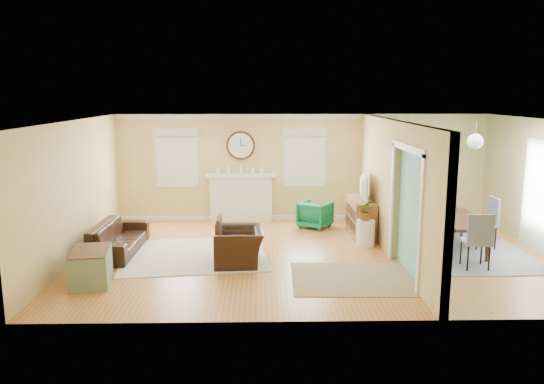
% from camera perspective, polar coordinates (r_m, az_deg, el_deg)
% --- Properties ---
extents(floor, '(9.00, 9.00, 0.00)m').
position_cam_1_polar(floor, '(10.36, 4.50, -6.83)').
color(floor, '#A66F2B').
rests_on(floor, ground).
extents(wall_back, '(9.00, 0.02, 2.60)m').
position_cam_1_polar(wall_back, '(13.00, 3.28, 2.64)').
color(wall_back, tan).
rests_on(wall_back, ground).
extents(wall_front, '(9.00, 0.02, 2.60)m').
position_cam_1_polar(wall_front, '(7.14, 7.02, -4.06)').
color(wall_front, tan).
rests_on(wall_front, ground).
extents(wall_left, '(0.02, 6.00, 2.60)m').
position_cam_1_polar(wall_left, '(10.58, -20.42, 0.15)').
color(wall_left, tan).
rests_on(wall_left, ground).
extents(ceiling, '(9.00, 6.00, 0.02)m').
position_cam_1_polar(ceiling, '(9.90, 4.72, 7.69)').
color(ceiling, white).
rests_on(ceiling, wall_back).
extents(partition, '(0.17, 6.00, 2.60)m').
position_cam_1_polar(partition, '(10.57, 12.63, 0.87)').
color(partition, tan).
rests_on(partition, ground).
extents(fireplace, '(1.70, 0.30, 1.17)m').
position_cam_1_polar(fireplace, '(12.96, -3.34, -0.53)').
color(fireplace, white).
rests_on(fireplace, ground).
extents(wall_clock, '(0.70, 0.07, 0.70)m').
position_cam_1_polar(wall_clock, '(12.87, -3.39, 5.02)').
color(wall_clock, '#472F1B').
rests_on(wall_clock, wall_back).
extents(window_left, '(1.05, 0.13, 1.42)m').
position_cam_1_polar(window_left, '(13.02, -10.23, 4.09)').
color(window_left, white).
rests_on(window_left, wall_back).
extents(window_right, '(1.05, 0.13, 1.42)m').
position_cam_1_polar(window_right, '(12.91, 3.53, 4.18)').
color(window_right, white).
rests_on(window_right, wall_back).
extents(pendant, '(0.30, 0.30, 0.55)m').
position_cam_1_polar(pendant, '(10.66, 21.01, 5.08)').
color(pendant, gold).
rests_on(pendant, ceiling).
extents(rug_cream, '(2.98, 2.66, 0.01)m').
position_cam_1_polar(rug_cream, '(10.45, -8.32, -6.71)').
color(rug_cream, beige).
rests_on(rug_cream, floor).
extents(rug_jute, '(2.09, 1.73, 0.01)m').
position_cam_1_polar(rug_jute, '(9.19, 8.65, -9.18)').
color(rug_jute, '#987A59').
rests_on(rug_jute, floor).
extents(rug_grey, '(2.62, 3.28, 0.01)m').
position_cam_1_polar(rug_grey, '(11.35, 18.90, -5.78)').
color(rug_grey, slate).
rests_on(rug_grey, floor).
extents(sofa, '(0.82, 2.05, 0.59)m').
position_cam_1_polar(sofa, '(10.88, -16.24, -4.74)').
color(sofa, black).
rests_on(sofa, floor).
extents(eames_chair, '(0.94, 1.06, 0.66)m').
position_cam_1_polar(eames_chair, '(9.79, -3.61, -5.84)').
color(eames_chair, black).
rests_on(eames_chair, floor).
extents(green_chair, '(0.92, 0.93, 0.62)m').
position_cam_1_polar(green_chair, '(12.41, 4.67, -2.42)').
color(green_chair, '#09673F').
rests_on(green_chair, floor).
extents(trunk, '(0.76, 1.07, 0.56)m').
position_cam_1_polar(trunk, '(9.31, -18.90, -7.59)').
color(trunk, gray).
rests_on(trunk, floor).
extents(credenza, '(0.46, 1.36, 0.80)m').
position_cam_1_polar(credenza, '(11.85, 9.50, -2.70)').
color(credenza, '#9F704F').
rests_on(credenza, floor).
extents(tv, '(0.26, 1.01, 0.58)m').
position_cam_1_polar(tv, '(11.71, 9.52, 0.58)').
color(tv, black).
rests_on(tv, credenza).
extents(garden_stool, '(0.37, 0.37, 0.55)m').
position_cam_1_polar(garden_stool, '(11.03, 10.01, -4.39)').
color(garden_stool, white).
rests_on(garden_stool, floor).
extents(potted_plant, '(0.50, 0.47, 0.43)m').
position_cam_1_polar(potted_plant, '(10.92, 10.10, -1.91)').
color(potted_plant, '#337F33').
rests_on(potted_plant, garden_stool).
extents(dining_table, '(1.19, 1.92, 0.65)m').
position_cam_1_polar(dining_table, '(11.27, 19.00, -4.24)').
color(dining_table, '#472F1B').
rests_on(dining_table, floor).
extents(dining_chair_n, '(0.48, 0.48, 0.88)m').
position_cam_1_polar(dining_chair_n, '(12.25, 17.23, -2.05)').
color(dining_chair_n, slate).
rests_on(dining_chair_n, floor).
extents(dining_chair_s, '(0.48, 0.48, 1.04)m').
position_cam_1_polar(dining_chair_s, '(10.11, 21.11, -4.35)').
color(dining_chair_s, slate).
rests_on(dining_chair_s, floor).
extents(dining_chair_w, '(0.45, 0.45, 0.92)m').
position_cam_1_polar(dining_chair_w, '(10.95, 15.90, -3.32)').
color(dining_chair_w, white).
rests_on(dining_chair_w, floor).
extents(dining_chair_e, '(0.47, 0.47, 1.04)m').
position_cam_1_polar(dining_chair_e, '(11.49, 21.79, -2.64)').
color(dining_chair_e, slate).
rests_on(dining_chair_e, floor).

